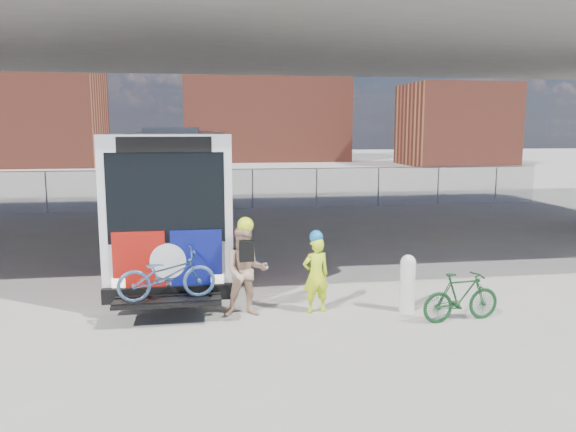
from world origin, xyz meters
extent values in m
plane|color=#9E9991|center=(0.00, 0.00, 0.00)|extent=(160.00, 160.00, 0.00)
cube|color=silver|center=(-2.00, 3.39, 1.95)|extent=(2.55, 12.00, 3.20)
cube|color=black|center=(-2.00, 3.89, 2.59)|extent=(2.61, 11.00, 1.28)
cube|color=black|center=(-2.00, -2.56, 2.33)|extent=(2.24, 0.12, 1.76)
cube|color=black|center=(-2.00, -2.56, 3.36)|extent=(1.78, 0.12, 0.30)
cube|color=black|center=(-2.00, -2.66, 0.45)|extent=(2.55, 0.20, 0.30)
cube|color=#98120B|center=(-2.55, -2.63, 1.10)|extent=(1.00, 0.08, 1.20)
cube|color=navy|center=(-1.45, -2.63, 1.10)|extent=(1.00, 0.08, 1.20)
cylinder|color=silver|center=(-2.00, -2.65, 1.10)|extent=(0.70, 0.06, 0.70)
cube|color=gray|center=(-2.00, 3.39, 3.62)|extent=(1.28, 7.20, 0.14)
cube|color=black|center=(-2.00, -3.16, 0.45)|extent=(2.00, 0.70, 0.06)
cylinder|color=black|center=(-3.15, -1.01, 0.50)|extent=(0.30, 1.00, 1.00)
cylinder|color=black|center=(-0.85, -1.01, 0.50)|extent=(0.30, 1.00, 1.00)
cylinder|color=black|center=(-3.15, 7.59, 0.50)|extent=(0.30, 1.00, 1.00)
cylinder|color=black|center=(-0.85, 7.59, 0.50)|extent=(0.30, 1.00, 1.00)
cube|color=#98120B|center=(-3.30, -0.41, 1.30)|extent=(0.06, 2.60, 1.70)
cube|color=navy|center=(-3.30, 1.19, 1.30)|extent=(0.06, 1.40, 1.70)
cube|color=#98120B|center=(-0.70, -0.41, 1.30)|extent=(0.06, 2.60, 1.70)
cube|color=navy|center=(-0.70, 1.19, 1.30)|extent=(0.06, 1.40, 1.70)
imported|color=#3B5C82|center=(-2.00, -3.16, 0.96)|extent=(1.90, 0.92, 0.95)
cube|color=#605E59|center=(0.00, 4.00, 6.75)|extent=(40.00, 16.00, 1.50)
cylinder|color=gray|center=(-8.00, 12.00, 0.90)|extent=(0.06, 0.06, 1.80)
cylinder|color=gray|center=(-4.00, 12.00, 0.90)|extent=(0.06, 0.06, 1.80)
cylinder|color=gray|center=(0.00, 12.00, 0.90)|extent=(0.06, 0.06, 1.80)
cylinder|color=gray|center=(4.00, 12.00, 0.90)|extent=(0.06, 0.06, 1.80)
cylinder|color=gray|center=(8.00, 12.00, 0.90)|extent=(0.06, 0.06, 1.80)
cylinder|color=gray|center=(12.00, 12.00, 0.90)|extent=(0.06, 0.06, 1.80)
plane|color=gray|center=(0.00, 12.00, 0.90)|extent=(30.00, 0.00, 30.00)
cube|color=gray|center=(0.00, 12.00, 1.82)|extent=(30.00, 0.05, 0.04)
cube|color=brown|center=(-18.00, 45.00, 5.00)|extent=(14.00, 10.00, 10.00)
cube|color=brown|center=(6.00, 52.00, 6.00)|extent=(18.00, 12.00, 12.00)
cube|color=brown|center=(24.00, 40.00, 4.00)|extent=(10.00, 8.00, 8.00)
cylinder|color=brown|center=(14.00, 55.00, 12.50)|extent=(2.20, 2.20, 25.00)
cylinder|color=silver|center=(2.74, -3.13, 0.51)|extent=(0.30, 0.30, 1.01)
sphere|color=silver|center=(2.74, -3.13, 1.01)|extent=(0.30, 0.30, 0.30)
imported|color=#DAFF1A|center=(0.90, -2.91, 0.76)|extent=(0.62, 0.47, 1.53)
sphere|color=#1778C5|center=(0.90, -2.91, 1.55)|extent=(0.26, 0.26, 0.26)
imported|color=tan|center=(-0.50, -2.91, 0.90)|extent=(0.88, 0.68, 1.80)
sphere|color=#DDFF1A|center=(-0.50, -2.91, 1.82)|extent=(0.31, 0.31, 0.31)
cube|color=black|center=(-0.50, -3.11, 1.35)|extent=(0.28, 0.16, 0.40)
imported|color=#133B1B|center=(3.54, -3.87, 0.48)|extent=(1.64, 0.63, 0.96)
camera|label=1|loc=(-1.32, -13.57, 3.67)|focal=35.00mm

